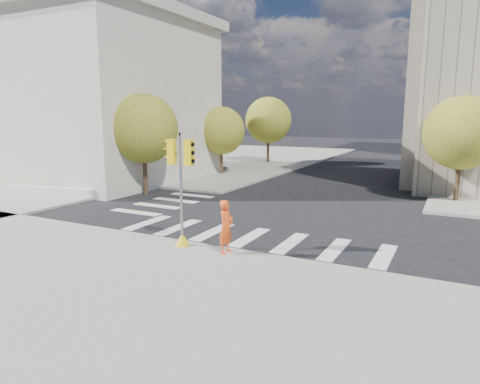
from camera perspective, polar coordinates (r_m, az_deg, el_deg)
name	(u,v)px	position (r m, az deg, el deg)	size (l,w,h in m)	color
ground	(271,227)	(19.72, 4.11, -4.65)	(160.00, 160.00, 0.00)	black
sidewalk_near	(86,332)	(11.07, -19.83, -17.13)	(30.00, 14.00, 0.15)	gray
sidewalk_far_left	(202,157)	(51.71, -5.12, 4.64)	(28.00, 40.00, 0.15)	gray
classical_building	(82,98)	(37.50, -20.36, 11.71)	(19.00, 15.00, 12.70)	beige
tree_lw_near	(143,129)	(28.04, -12.76, 8.23)	(4.40, 4.40, 6.41)	#382616
tree_lw_mid	(221,131)	(36.31, -2.53, 8.17)	(4.00, 4.00, 5.77)	#382616
tree_lw_far	(268,120)	(45.26, 3.80, 9.54)	(4.80, 4.80, 6.95)	#382616
tree_re_near	(462,133)	(27.60, 27.46, 7.00)	(4.20, 4.20, 6.16)	#382616
tree_re_mid	(462,124)	(39.59, 27.48, 8.06)	(4.60, 4.60, 6.66)	#382616
tree_re_far	(461,126)	(51.59, 27.41, 7.76)	(4.00, 4.00, 5.88)	#382616
lamp_near	(471,123)	(31.59, 28.45, 8.14)	(0.35, 0.18, 8.11)	black
lamp_far	(468,120)	(45.59, 28.12, 8.43)	(0.35, 0.18, 8.11)	black
traffic_signal	(181,199)	(16.14, -7.83, -0.96)	(1.06, 0.56, 4.27)	yellow
photographer	(226,227)	(15.34, -1.85, -4.64)	(0.70, 0.46, 1.93)	#EC4D16
planter_wall	(50,191)	(29.04, -24.00, 0.10)	(6.00, 0.40, 0.50)	silver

